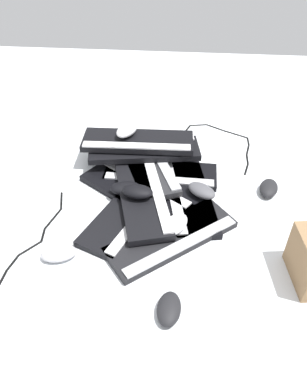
{
  "coord_description": "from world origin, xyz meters",
  "views": [
    {
      "loc": [
        0.04,
        -0.95,
        0.92
      ],
      "look_at": [
        -0.05,
        0.05,
        0.06
      ],
      "focal_mm": 35.0,
      "sensor_mm": 36.0,
      "label": 1
    }
  ],
  "objects_px": {
    "mouse_5": "(175,224)",
    "keyboard_4": "(172,238)",
    "keyboard_5": "(147,163)",
    "mouse_2": "(269,188)",
    "mouse_4": "(125,188)",
    "keyboard_3": "(129,211)",
    "mouse_0": "(202,191)",
    "keyboard_8": "(143,196)",
    "keyboard_0": "(188,195)",
    "keyboard_1": "(160,174)",
    "mouse_3": "(137,191)",
    "mouse_6": "(127,130)",
    "mouse_7": "(59,253)",
    "keyboard_2": "(135,192)",
    "keyboard_7": "(138,141)",
    "mouse_1": "(169,309)",
    "keyboard_6": "(144,149)"
  },
  "relations": [
    {
      "from": "keyboard_0",
      "to": "mouse_4",
      "type": "height_order",
      "value": "mouse_4"
    },
    {
      "from": "keyboard_6",
      "to": "keyboard_8",
      "type": "height_order",
      "value": "keyboard_6"
    },
    {
      "from": "keyboard_4",
      "to": "mouse_4",
      "type": "xyz_separation_m",
      "value": [
        -0.18,
        0.19,
        0.04
      ]
    },
    {
      "from": "keyboard_8",
      "to": "mouse_4",
      "type": "distance_m",
      "value": 0.07
    },
    {
      "from": "keyboard_3",
      "to": "mouse_6",
      "type": "distance_m",
      "value": 0.36
    },
    {
      "from": "keyboard_3",
      "to": "keyboard_7",
      "type": "xyz_separation_m",
      "value": [
        -0.01,
        0.31,
        0.09
      ]
    },
    {
      "from": "keyboard_8",
      "to": "mouse_2",
      "type": "height_order",
      "value": "keyboard_8"
    },
    {
      "from": "keyboard_5",
      "to": "mouse_4",
      "type": "relative_size",
      "value": 4.22
    },
    {
      "from": "mouse_5",
      "to": "keyboard_8",
      "type": "bearing_deg",
      "value": 70.34
    },
    {
      "from": "keyboard_5",
      "to": "mouse_7",
      "type": "relative_size",
      "value": 4.22
    },
    {
      "from": "mouse_4",
      "to": "mouse_2",
      "type": "bearing_deg",
      "value": -2.04
    },
    {
      "from": "keyboard_4",
      "to": "mouse_7",
      "type": "relative_size",
      "value": 3.99
    },
    {
      "from": "mouse_5",
      "to": "keyboard_0",
      "type": "bearing_deg",
      "value": 17.31
    },
    {
      "from": "keyboard_8",
      "to": "mouse_3",
      "type": "xyz_separation_m",
      "value": [
        -0.02,
        -0.02,
        0.04
      ]
    },
    {
      "from": "keyboard_0",
      "to": "mouse_2",
      "type": "relative_size",
      "value": 4.18
    },
    {
      "from": "mouse_4",
      "to": "mouse_5",
      "type": "relative_size",
      "value": 1.0
    },
    {
      "from": "mouse_3",
      "to": "mouse_5",
      "type": "bearing_deg",
      "value": 146.77
    },
    {
      "from": "keyboard_5",
      "to": "mouse_2",
      "type": "distance_m",
      "value": 0.48
    },
    {
      "from": "keyboard_6",
      "to": "keyboard_5",
      "type": "bearing_deg",
      "value": -73.56
    },
    {
      "from": "keyboard_3",
      "to": "mouse_0",
      "type": "xyz_separation_m",
      "value": [
        0.25,
        0.09,
        0.04
      ]
    },
    {
      "from": "keyboard_3",
      "to": "mouse_6",
      "type": "height_order",
      "value": "mouse_6"
    },
    {
      "from": "keyboard_2",
      "to": "keyboard_5",
      "type": "xyz_separation_m",
      "value": [
        0.03,
        0.15,
        0.03
      ]
    },
    {
      "from": "mouse_2",
      "to": "mouse_4",
      "type": "distance_m",
      "value": 0.54
    },
    {
      "from": "keyboard_4",
      "to": "mouse_5",
      "type": "relative_size",
      "value": 3.99
    },
    {
      "from": "mouse_5",
      "to": "keyboard_4",
      "type": "bearing_deg",
      "value": -167.13
    },
    {
      "from": "keyboard_0",
      "to": "keyboard_3",
      "type": "relative_size",
      "value": 0.99
    },
    {
      "from": "mouse_0",
      "to": "mouse_5",
      "type": "bearing_deg",
      "value": -78.55
    },
    {
      "from": "keyboard_1",
      "to": "mouse_4",
      "type": "relative_size",
      "value": 4.04
    },
    {
      "from": "keyboard_1",
      "to": "mouse_6",
      "type": "height_order",
      "value": "mouse_6"
    },
    {
      "from": "keyboard_2",
      "to": "keyboard_3",
      "type": "distance_m",
      "value": 0.11
    },
    {
      "from": "keyboard_7",
      "to": "mouse_3",
      "type": "relative_size",
      "value": 4.04
    },
    {
      "from": "keyboard_7",
      "to": "mouse_6",
      "type": "distance_m",
      "value": 0.06
    },
    {
      "from": "keyboard_5",
      "to": "mouse_2",
      "type": "relative_size",
      "value": 4.22
    },
    {
      "from": "keyboard_1",
      "to": "keyboard_7",
      "type": "xyz_separation_m",
      "value": [
        -0.1,
        0.09,
        0.09
      ]
    },
    {
      "from": "keyboard_1",
      "to": "mouse_3",
      "type": "relative_size",
      "value": 4.04
    },
    {
      "from": "keyboard_5",
      "to": "mouse_0",
      "type": "bearing_deg",
      "value": -36.55
    },
    {
      "from": "keyboard_2",
      "to": "keyboard_7",
      "type": "distance_m",
      "value": 0.22
    },
    {
      "from": "keyboard_6",
      "to": "mouse_4",
      "type": "bearing_deg",
      "value": -101.78
    },
    {
      "from": "keyboard_7",
      "to": "mouse_5",
      "type": "bearing_deg",
      "value": -66.9
    },
    {
      "from": "mouse_6",
      "to": "mouse_7",
      "type": "relative_size",
      "value": 1.0
    },
    {
      "from": "mouse_1",
      "to": "keyboard_4",
      "type": "bearing_deg",
      "value": 4.84
    },
    {
      "from": "mouse_2",
      "to": "mouse_4",
      "type": "height_order",
      "value": "mouse_4"
    },
    {
      "from": "keyboard_8",
      "to": "mouse_5",
      "type": "xyz_separation_m",
      "value": [
        0.12,
        -0.14,
        0.01
      ]
    },
    {
      "from": "mouse_6",
      "to": "mouse_5",
      "type": "bearing_deg",
      "value": -127.28
    },
    {
      "from": "keyboard_5",
      "to": "mouse_5",
      "type": "relative_size",
      "value": 4.22
    },
    {
      "from": "keyboard_0",
      "to": "keyboard_8",
      "type": "height_order",
      "value": "keyboard_8"
    },
    {
      "from": "mouse_0",
      "to": "mouse_1",
      "type": "height_order",
      "value": "mouse_0"
    },
    {
      "from": "mouse_2",
      "to": "mouse_6",
      "type": "xyz_separation_m",
      "value": [
        -0.56,
        0.17,
        0.12
      ]
    },
    {
      "from": "keyboard_3",
      "to": "keyboard_6",
      "type": "xyz_separation_m",
      "value": [
        0.02,
        0.3,
        0.06
      ]
    },
    {
      "from": "mouse_0",
      "to": "mouse_5",
      "type": "distance_m",
      "value": 0.2
    }
  ]
}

